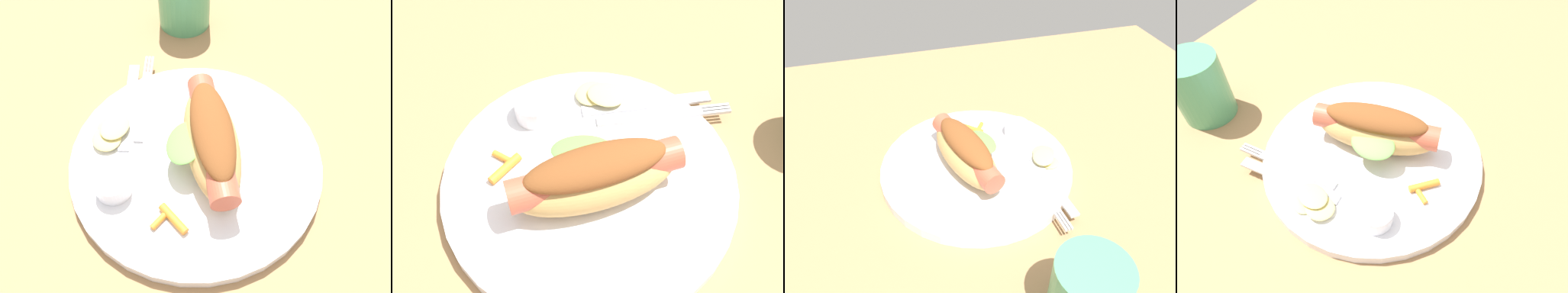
# 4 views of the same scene
# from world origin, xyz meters

# --- Properties ---
(ground_plane) EXTENTS (1.20, 0.90, 0.02)m
(ground_plane) POSITION_xyz_m (0.00, 0.00, -0.01)
(ground_plane) COLOR #9E754C
(plate) EXTENTS (0.30, 0.30, 0.02)m
(plate) POSITION_xyz_m (-0.01, 0.01, 0.01)
(plate) COLOR white
(plate) RESTS_ON ground_plane
(hot_dog) EXTENTS (0.10, 0.17, 0.06)m
(hot_dog) POSITION_xyz_m (0.01, 0.01, 0.05)
(hot_dog) COLOR tan
(hot_dog) RESTS_ON plate
(sauce_ramekin) EXTENTS (0.04, 0.04, 0.02)m
(sauce_ramekin) POSITION_xyz_m (-0.10, -0.05, 0.03)
(sauce_ramekin) COLOR white
(sauce_ramekin) RESTS_ON plate
(fork) EXTENTS (0.02, 0.15, 0.00)m
(fork) POSITION_xyz_m (-0.09, 0.09, 0.02)
(fork) COLOR silver
(fork) RESTS_ON plate
(knife) EXTENTS (0.03, 0.15, 0.00)m
(knife) POSITION_xyz_m (-0.11, 0.08, 0.02)
(knife) COLOR silver
(knife) RESTS_ON plate
(chips_pile) EXTENTS (0.05, 0.06, 0.02)m
(chips_pile) POSITION_xyz_m (-0.12, 0.03, 0.02)
(chips_pile) COLOR #DACA74
(chips_pile) RESTS_ON plate
(carrot_garnish) EXTENTS (0.04, 0.03, 0.01)m
(carrot_garnish) POSITION_xyz_m (-0.03, -0.08, 0.02)
(carrot_garnish) COLOR orange
(carrot_garnish) RESTS_ON plate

